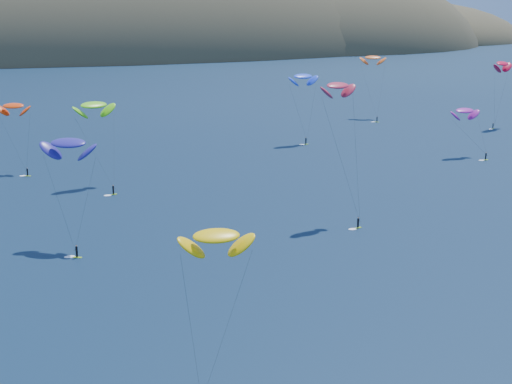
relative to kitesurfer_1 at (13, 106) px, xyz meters
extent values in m
ellipsoid|color=#3D3526|center=(72.79, 410.92, -28.76)|extent=(600.00, 300.00, 210.00)
ellipsoid|color=#3D3526|center=(232.79, 390.92, -25.52)|extent=(320.00, 220.00, 156.00)
ellipsoid|color=#3D3526|center=(352.79, 430.92, -21.20)|extent=(240.00, 180.00, 84.00)
cube|color=#98CF17|center=(1.92, -7.37, -16.11)|extent=(1.59, 1.03, 0.09)
cylinder|color=black|center=(1.92, -7.37, -15.15)|extent=(0.36, 0.36, 1.65)
sphere|color=#8C6047|center=(1.92, -7.37, -14.19)|extent=(0.28, 0.28, 0.28)
ellipsoid|color=#FF3B08|center=(-0.01, 0.02, 0.05)|extent=(9.05, 6.79, 4.58)
ellipsoid|color=yellow|center=(21.67, -111.10, 0.46)|extent=(8.62, 5.03, 4.53)
cube|color=#98CF17|center=(19.62, -30.64, -16.11)|extent=(1.70, 0.92, 0.09)
cylinder|color=black|center=(19.62, -30.64, -15.09)|extent=(0.38, 0.38, 1.74)
sphere|color=#8C6047|center=(19.62, -30.64, -14.07)|extent=(0.29, 0.29, 0.29)
ellipsoid|color=#6BE117|center=(17.59, -19.28, 2.18)|extent=(10.47, 7.05, 5.35)
cube|color=#98CF17|center=(80.38, 6.85, -16.11)|extent=(1.64, 0.70, 0.09)
cylinder|color=black|center=(80.38, 6.85, -15.12)|extent=(0.37, 0.37, 1.69)
sphere|color=#8C6047|center=(80.38, 6.85, -14.13)|extent=(0.28, 0.28, 0.28)
ellipsoid|color=blue|center=(80.82, 11.04, 3.33)|extent=(9.81, 5.67, 5.17)
cube|color=#98CF17|center=(118.19, -27.13, -16.11)|extent=(1.58, 0.53, 0.09)
cylinder|color=black|center=(118.19, -27.13, -15.13)|extent=(0.37, 0.37, 1.67)
sphere|color=#8C6047|center=(118.19, -27.13, -14.16)|extent=(0.28, 0.28, 0.28)
ellipsoid|color=#A01B96|center=(115.50, -19.98, -3.81)|extent=(8.72, 4.38, 4.76)
cube|color=#98CF17|center=(148.23, 11.21, -16.11)|extent=(1.51, 1.04, 0.08)
cylinder|color=black|center=(148.23, 11.21, -15.19)|extent=(0.35, 0.35, 1.57)
sphere|color=#8C6047|center=(148.23, 11.21, -14.28)|extent=(0.26, 0.26, 0.26)
ellipsoid|color=red|center=(152.57, 14.98, 4.61)|extent=(10.46, 8.17, 5.29)
cube|color=#98CF17|center=(60.52, -68.52, -16.11)|extent=(1.65, 0.90, 0.09)
cylinder|color=black|center=(60.52, -68.52, -15.12)|extent=(0.37, 0.37, 1.70)
sphere|color=#8C6047|center=(60.52, -68.52, -14.13)|extent=(0.28, 0.28, 0.28)
ellipsoid|color=#B2233B|center=(59.12, -60.58, 9.84)|extent=(8.51, 5.72, 4.35)
cube|color=#98CF17|center=(8.84, -68.03, -16.11)|extent=(1.65, 1.23, 0.09)
cylinder|color=black|center=(8.84, -68.03, -15.09)|extent=(0.38, 0.38, 1.74)
sphere|color=#8C6047|center=(8.84, -68.03, -14.08)|extent=(0.29, 0.29, 0.29)
ellipsoid|color=navy|center=(9.19, -59.83, 1.83)|extent=(10.74, 8.83, 5.45)
cube|color=#98CF17|center=(117.98, 34.49, -16.11)|extent=(1.54, 1.04, 0.08)
cylinder|color=black|center=(117.98, 34.49, -15.17)|extent=(0.35, 0.35, 1.60)
sphere|color=#8C6047|center=(117.98, 34.49, -14.24)|extent=(0.27, 0.27, 0.27)
ellipsoid|color=orange|center=(121.57, 46.47, 4.84)|extent=(9.64, 7.44, 4.88)
camera|label=1|loc=(2.51, -183.85, 26.40)|focal=50.00mm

